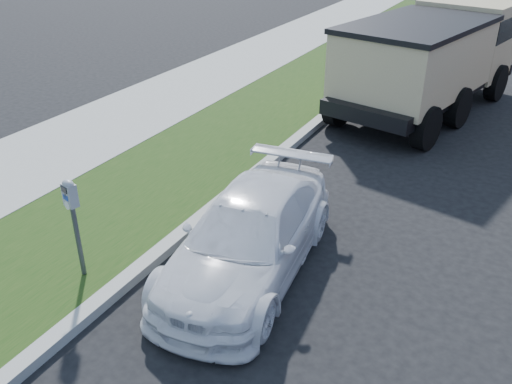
% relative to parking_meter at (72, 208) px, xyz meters
% --- Properties ---
extents(ground, '(120.00, 120.00, 0.00)m').
position_rel_parking_meter_xyz_m(ground, '(3.19, 1.01, -1.25)').
color(ground, black).
rests_on(ground, ground).
extents(streetside, '(6.12, 50.00, 0.15)m').
position_rel_parking_meter_xyz_m(streetside, '(-2.37, 3.01, -1.19)').
color(streetside, gray).
rests_on(streetside, ground).
extents(parking_meter, '(0.24, 0.19, 1.53)m').
position_rel_parking_meter_xyz_m(parking_meter, '(0.00, 0.00, 0.00)').
color(parking_meter, '#3F4247').
rests_on(parking_meter, ground).
extents(white_wagon, '(2.15, 4.34, 1.21)m').
position_rel_parking_meter_xyz_m(white_wagon, '(2.01, 1.42, -0.65)').
color(white_wagon, white).
rests_on(white_wagon, ground).
extents(dump_truck, '(3.79, 6.93, 2.58)m').
position_rel_parking_meter_xyz_m(dump_truck, '(2.71, 10.16, 0.20)').
color(dump_truck, black).
rests_on(dump_truck, ground).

